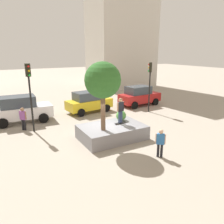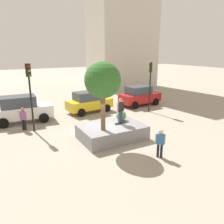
# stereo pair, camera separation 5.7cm
# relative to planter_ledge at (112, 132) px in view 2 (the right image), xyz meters

# --- Properties ---
(ground_plane) EXTENTS (120.00, 120.00, 0.00)m
(ground_plane) POSITION_rel_planter_ledge_xyz_m (-0.23, 0.22, -0.44)
(ground_plane) COLOR #9E9384
(planter_ledge) EXTENTS (4.04, 2.69, 0.88)m
(planter_ledge) POSITION_rel_planter_ledge_xyz_m (0.00, 0.00, 0.00)
(planter_ledge) COLOR gray
(planter_ledge) RESTS_ON ground
(plaza_tree) EXTENTS (2.10, 2.10, 4.04)m
(plaza_tree) POSITION_rel_planter_ledge_xyz_m (-0.83, -0.40, 3.40)
(plaza_tree) COLOR brown
(plaza_tree) RESTS_ON planter_ledge
(boxwood_shrub) EXTENTS (0.68, 0.68, 0.68)m
(boxwood_shrub) POSITION_rel_planter_ledge_xyz_m (1.08, 0.66, 0.78)
(boxwood_shrub) COLOR #4C8C3D
(boxwood_shrub) RESTS_ON planter_ledge
(skateboard) EXTENTS (0.81, 0.27, 0.07)m
(skateboard) POSITION_rel_planter_ledge_xyz_m (0.66, 0.07, 0.50)
(skateboard) COLOR black
(skateboard) RESTS_ON planter_ledge
(skateboarder) EXTENTS (0.54, 0.27, 1.63)m
(skateboarder) POSITION_rel_planter_ledge_xyz_m (0.66, 0.07, 1.46)
(skateboarder) COLOR navy
(skateboarder) RESTS_ON skateboard
(police_car) EXTENTS (4.60, 2.28, 2.10)m
(police_car) POSITION_rel_planter_ledge_xyz_m (-4.59, 6.44, 0.63)
(police_car) COLOR white
(police_car) RESTS_ON ground
(taxi_cab) EXTENTS (4.31, 2.32, 1.92)m
(taxi_cab) POSITION_rel_planter_ledge_xyz_m (1.22, 6.55, 0.53)
(taxi_cab) COLOR gold
(taxi_cab) RESTS_ON ground
(sedan_parked) EXTENTS (4.43, 2.26, 2.00)m
(sedan_parked) POSITION_rel_planter_ledge_xyz_m (6.79, 6.41, 0.58)
(sedan_parked) COLOR #B21E1E
(sedan_parked) RESTS_ON ground
(traffic_light_corner) EXTENTS (0.37, 0.37, 4.48)m
(traffic_light_corner) POSITION_rel_planter_ledge_xyz_m (6.11, 3.98, 2.62)
(traffic_light_corner) COLOR black
(traffic_light_corner) RESTS_ON ground
(traffic_light_median) EXTENTS (0.33, 0.37, 4.69)m
(traffic_light_median) POSITION_rel_planter_ledge_xyz_m (-4.17, 3.77, 2.75)
(traffic_light_median) COLOR black
(traffic_light_median) RESTS_ON ground
(bystander_watching) EXTENTS (0.44, 0.45, 1.66)m
(bystander_watching) POSITION_rel_planter_ledge_xyz_m (-4.72, 4.44, 0.52)
(bystander_watching) COLOR black
(bystander_watching) RESTS_ON ground
(passerby_with_bag) EXTENTS (0.43, 0.42, 1.57)m
(passerby_with_bag) POSITION_rel_planter_ledge_xyz_m (0.97, -3.47, 0.47)
(passerby_with_bag) COLOR black
(passerby_with_bag) RESTS_ON ground
(brick_midrise) EXTENTS (9.15, 6.53, 19.38)m
(brick_midrise) POSITION_rel_planter_ledge_xyz_m (11.77, 18.22, 9.25)
(brick_midrise) COLOR beige
(brick_midrise) RESTS_ON ground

